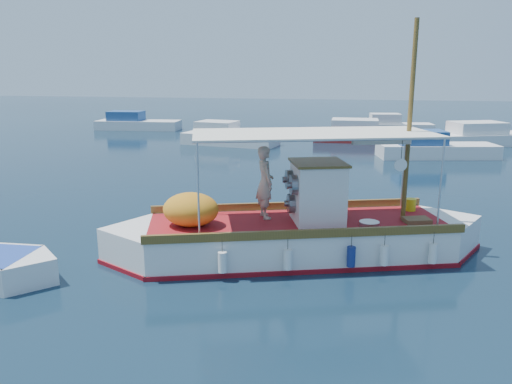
# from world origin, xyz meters

# --- Properties ---
(ground) EXTENTS (160.00, 160.00, 0.00)m
(ground) POSITION_xyz_m (0.00, 0.00, 0.00)
(ground) COLOR black
(ground) RESTS_ON ground
(fishing_caique) EXTENTS (10.12, 5.22, 6.51)m
(fishing_caique) POSITION_xyz_m (0.53, -0.69, 0.58)
(fishing_caique) COLOR white
(fishing_caique) RESTS_ON ground
(bg_boat_nw) EXTENTS (6.88, 3.46, 1.80)m
(bg_boat_nw) POSITION_xyz_m (-6.92, 19.77, 0.49)
(bg_boat_nw) COLOR silver
(bg_boat_nw) RESTS_ON ground
(bg_boat_n) EXTENTS (8.27, 2.89, 1.80)m
(bg_boat_n) POSITION_xyz_m (2.66, 23.46, 0.49)
(bg_boat_n) COLOR maroon
(bg_boat_n) RESTS_ON ground
(bg_boat_ne) EXTENTS (7.11, 3.58, 1.80)m
(bg_boat_ne) POSITION_xyz_m (6.40, 17.07, 0.49)
(bg_boat_ne) COLOR silver
(bg_boat_ne) RESTS_ON ground
(bg_boat_e) EXTENTS (8.99, 5.55, 1.80)m
(bg_boat_e) POSITION_xyz_m (10.92, 23.48, 0.49)
(bg_boat_e) COLOR silver
(bg_boat_e) RESTS_ON ground
(bg_boat_far_w) EXTENTS (7.40, 2.92, 1.80)m
(bg_boat_far_w) POSITION_xyz_m (-17.19, 27.04, 0.49)
(bg_boat_far_w) COLOR silver
(bg_boat_far_w) RESTS_ON ground
(bg_boat_far_n) EXTENTS (6.12, 2.77, 1.80)m
(bg_boat_far_n) POSITION_xyz_m (4.74, 29.05, 0.49)
(bg_boat_far_n) COLOR silver
(bg_boat_far_n) RESTS_ON ground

